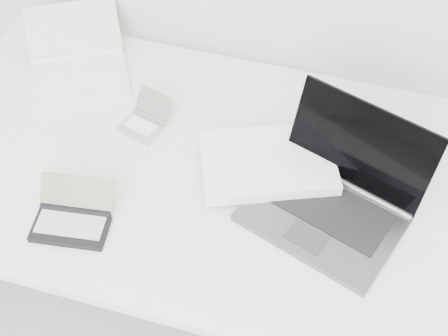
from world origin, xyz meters
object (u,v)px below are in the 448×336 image
(desk, at_px, (240,186))
(palmtop_charcoal, at_px, (72,219))
(netbook_open_white, at_px, (78,64))
(laptop_large, at_px, (300,180))

(desk, distance_m, palmtop_charcoal, 0.41)
(desk, distance_m, netbook_open_white, 0.57)
(laptop_large, relative_size, netbook_open_white, 1.37)
(netbook_open_white, relative_size, palmtop_charcoal, 2.19)
(palmtop_charcoal, bearing_deg, netbook_open_white, 105.71)
(desk, xyz_separation_m, palmtop_charcoal, (-0.32, -0.24, 0.06))
(netbook_open_white, bearing_deg, desk, -52.12)
(palmtop_charcoal, bearing_deg, desk, 29.18)
(laptop_large, bearing_deg, desk, -163.01)
(desk, height_order, laptop_large, laptop_large)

